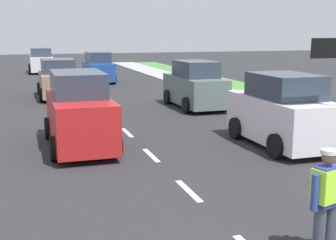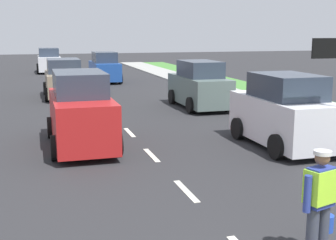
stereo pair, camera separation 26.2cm
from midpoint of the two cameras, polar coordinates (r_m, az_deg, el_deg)
ground_plane at (r=24.49m, az=-8.93°, el=2.98°), size 96.00×96.00×0.00m
lane_center_line at (r=28.63m, az=-10.04°, el=4.10°), size 0.14×46.40×0.01m
road_worker at (r=7.24m, az=19.48°, el=-9.26°), size 0.71×0.51×1.67m
car_oncoming_second at (r=24.23m, az=-12.55°, el=4.96°), size 2.06×4.19×1.98m
car_parked_far at (r=20.44m, az=4.28°, el=4.25°), size 1.91×4.21×2.09m
car_outgoing_far at (r=31.17m, az=-7.69°, el=6.45°), size 1.89×4.14×2.02m
car_oncoming_lead at (r=13.65m, az=-10.32°, el=0.99°), size 1.89×4.36×2.21m
car_parked_curbside at (r=13.85m, az=14.83°, el=0.83°), size 1.98×3.91×2.16m
car_oncoming_third at (r=39.39m, az=-14.45°, el=7.13°), size 2.03×4.08×2.02m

